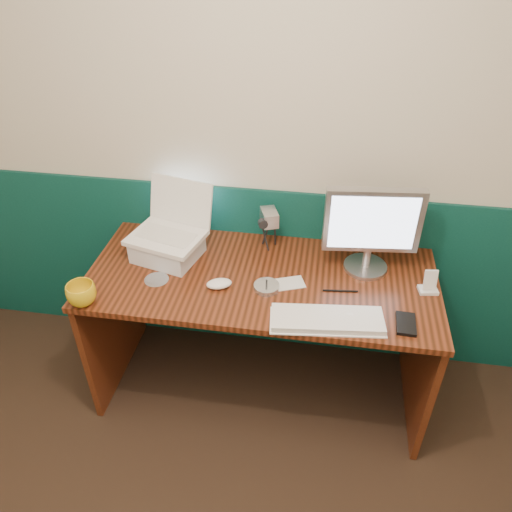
% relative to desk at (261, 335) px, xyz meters
% --- Properties ---
extents(back_wall, '(3.50, 0.04, 2.50)m').
position_rel_desk_xyz_m(back_wall, '(-0.12, 0.37, 0.88)').
color(back_wall, beige).
rests_on(back_wall, ground).
extents(wainscot, '(3.48, 0.02, 1.00)m').
position_rel_desk_xyz_m(wainscot, '(-0.12, 0.36, 0.12)').
color(wainscot, '#083532').
rests_on(wainscot, ground).
extents(desk, '(1.60, 0.70, 0.75)m').
position_rel_desk_xyz_m(desk, '(0.00, 0.00, 0.00)').
color(desk, black).
rests_on(desk, ground).
extents(laptop_riser, '(0.34, 0.30, 0.10)m').
position_rel_desk_xyz_m(laptop_riser, '(-0.46, 0.08, 0.42)').
color(laptop_riser, silver).
rests_on(laptop_riser, desk).
extents(laptop, '(0.38, 0.33, 0.27)m').
position_rel_desk_xyz_m(laptop, '(-0.46, 0.08, 0.61)').
color(laptop, white).
rests_on(laptop, laptop_riser).
extents(monitor, '(0.43, 0.17, 0.42)m').
position_rel_desk_xyz_m(monitor, '(0.47, 0.14, 0.59)').
color(monitor, '#B0AFB4').
rests_on(monitor, desk).
extents(keyboard, '(0.47, 0.20, 0.03)m').
position_rel_desk_xyz_m(keyboard, '(0.31, -0.26, 0.39)').
color(keyboard, white).
rests_on(keyboard, desk).
extents(mouse_right, '(0.11, 0.08, 0.03)m').
position_rel_desk_xyz_m(mouse_right, '(0.40, -0.23, 0.39)').
color(mouse_right, white).
rests_on(mouse_right, desk).
extents(mouse_left, '(0.13, 0.10, 0.04)m').
position_rel_desk_xyz_m(mouse_left, '(-0.17, -0.11, 0.39)').
color(mouse_left, white).
rests_on(mouse_left, desk).
extents(mug, '(0.16, 0.16, 0.10)m').
position_rel_desk_xyz_m(mug, '(-0.72, -0.30, 0.42)').
color(mug, gold).
rests_on(mug, desk).
extents(camcorder, '(0.14, 0.16, 0.21)m').
position_rel_desk_xyz_m(camcorder, '(0.00, 0.25, 0.48)').
color(camcorder, '#BBBBC0').
rests_on(camcorder, desk).
extents(cd_spindle, '(0.11, 0.11, 0.02)m').
position_rel_desk_xyz_m(cd_spindle, '(0.04, -0.09, 0.39)').
color(cd_spindle, '#B0B9C0').
rests_on(cd_spindle, desk).
extents(cd_loose_a, '(0.11, 0.11, 0.00)m').
position_rel_desk_xyz_m(cd_loose_a, '(-0.47, -0.10, 0.38)').
color(cd_loose_a, '#ACB2BC').
rests_on(cd_loose_a, desk).
extents(pen, '(0.15, 0.03, 0.01)m').
position_rel_desk_xyz_m(pen, '(0.36, -0.05, 0.38)').
color(pen, black).
rests_on(pen, desk).
extents(papers, '(0.16, 0.13, 0.00)m').
position_rel_desk_xyz_m(papers, '(0.13, -0.03, 0.38)').
color(papers, silver).
rests_on(papers, desk).
extents(dock, '(0.09, 0.07, 0.02)m').
position_rel_desk_xyz_m(dock, '(0.74, 0.01, 0.38)').
color(dock, silver).
rests_on(dock, desk).
extents(music_player, '(0.06, 0.04, 0.10)m').
position_rel_desk_xyz_m(music_player, '(0.74, 0.01, 0.44)').
color(music_player, silver).
rests_on(music_player, dock).
extents(pda, '(0.08, 0.13, 0.02)m').
position_rel_desk_xyz_m(pda, '(0.63, -0.23, 0.38)').
color(pda, black).
rests_on(pda, desk).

